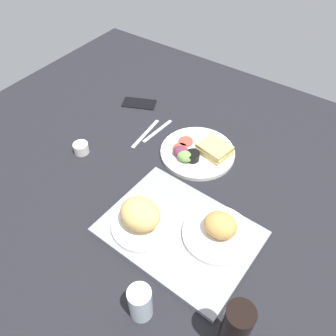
# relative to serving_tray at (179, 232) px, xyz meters

# --- Properties ---
(ground_plane) EXTENTS (1.90, 1.50, 0.03)m
(ground_plane) POSITION_rel_serving_tray_xyz_m (0.15, -0.21, -0.02)
(ground_plane) COLOR black
(serving_tray) EXTENTS (0.46, 0.35, 0.02)m
(serving_tray) POSITION_rel_serving_tray_xyz_m (0.00, 0.00, 0.00)
(serving_tray) COLOR gray
(serving_tray) RESTS_ON ground_plane
(bread_plate_near) EXTENTS (0.21, 0.21, 0.08)m
(bread_plate_near) POSITION_rel_serving_tray_xyz_m (-0.10, -0.05, 0.04)
(bread_plate_near) COLOR white
(bread_plate_near) RESTS_ON serving_tray
(bread_plate_far) EXTENTS (0.19, 0.19, 0.10)m
(bread_plate_far) POSITION_rel_serving_tray_xyz_m (0.10, 0.05, 0.05)
(bread_plate_far) COLOR white
(bread_plate_far) RESTS_ON serving_tray
(plate_with_salad) EXTENTS (0.28, 0.28, 0.05)m
(plate_with_salad) POSITION_rel_serving_tray_xyz_m (0.13, -0.33, 0.01)
(plate_with_salad) COLOR white
(plate_with_salad) RESTS_ON ground_plane
(drinking_glass) EXTENTS (0.06, 0.06, 0.11)m
(drinking_glass) POSITION_rel_serving_tray_xyz_m (-0.05, 0.25, 0.05)
(drinking_glass) COLOR silver
(drinking_glass) RESTS_ON ground_plane
(soda_bottle) EXTENTS (0.06, 0.06, 0.21)m
(soda_bottle) POSITION_rel_serving_tray_xyz_m (-0.27, 0.20, 0.10)
(soda_bottle) COLOR black
(soda_bottle) RESTS_ON ground_plane
(espresso_cup) EXTENTS (0.06, 0.06, 0.04)m
(espresso_cup) POSITION_rel_serving_tray_xyz_m (0.50, -0.09, 0.01)
(espresso_cup) COLOR silver
(espresso_cup) RESTS_ON ground_plane
(fork) EXTENTS (0.03, 0.17, 0.01)m
(fork) POSITION_rel_serving_tray_xyz_m (0.34, -0.35, -0.01)
(fork) COLOR #B7B7BC
(fork) RESTS_ON ground_plane
(knife) EXTENTS (0.03, 0.19, 0.01)m
(knife) POSITION_rel_serving_tray_xyz_m (0.37, -0.31, -0.01)
(knife) COLOR #B7B7BC
(knife) RESTS_ON ground_plane
(cell_phone) EXTENTS (0.16, 0.13, 0.01)m
(cell_phone) POSITION_rel_serving_tray_xyz_m (0.51, -0.45, -0.00)
(cell_phone) COLOR black
(cell_phone) RESTS_ON ground_plane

